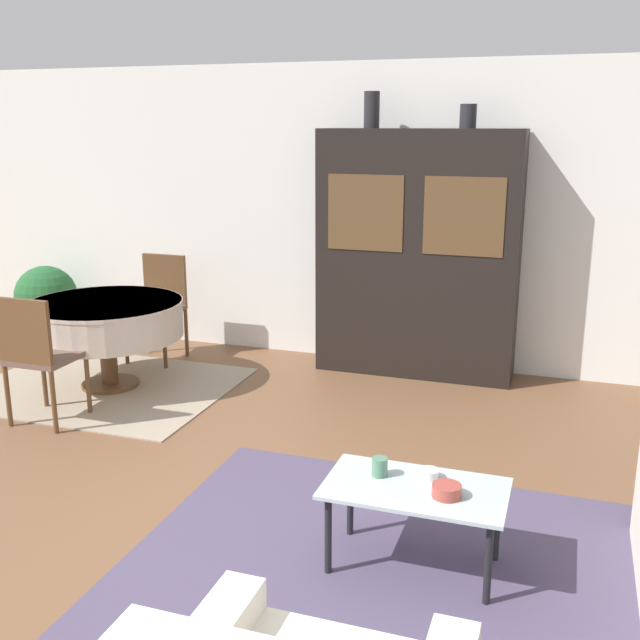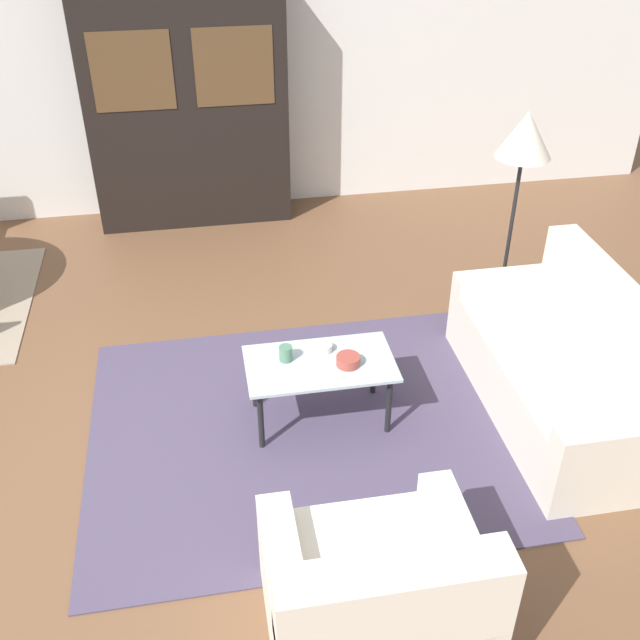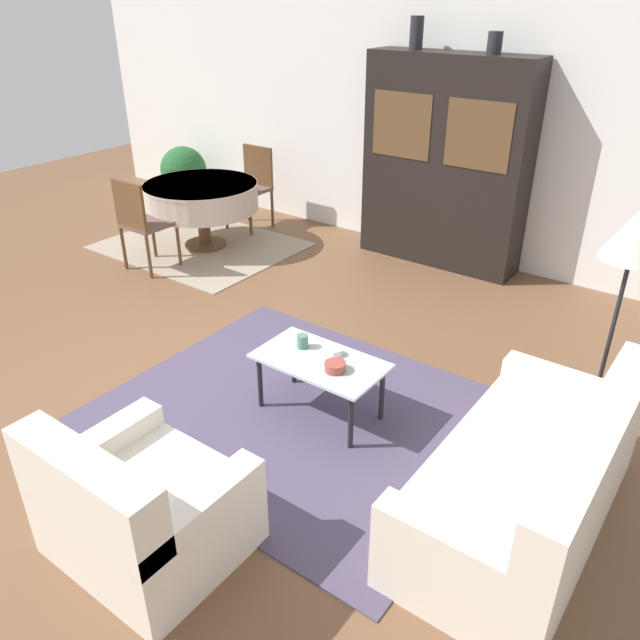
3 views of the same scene
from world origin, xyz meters
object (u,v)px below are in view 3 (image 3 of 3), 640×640
Objects in this scene: armchair at (140,508)px; coffee_table at (320,366)px; dining_chair_far at (252,182)px; floor_lamp at (634,245)px; couch at (531,483)px; display_cabinet at (445,164)px; bowl at (335,367)px; dining_table at (201,197)px; dining_chair_near at (141,219)px; cup at (302,341)px; potted_plant at (184,172)px; bowl_small at (335,352)px; vase_short at (495,43)px; vase_tall at (417,33)px.

armchair reaches higher than coffee_table.
floor_lamp is at bearing 160.01° from dining_chair_far.
couch is 1.55m from floor_lamp.
display_cabinet reaches higher than bowl.
couch is 4.95m from dining_table.
dining_chair_near is 10.07× the size of cup.
dining_chair_far is at bearing -6.81° from potted_plant.
display_cabinet reaches higher than couch.
dining_chair_near is at bearing 162.28° from cup.
cup is 0.12× the size of potted_plant.
armchair is 3.18m from floor_lamp.
cup is 0.68× the size of bowl.
display_cabinet is at bearing 97.60° from armchair.
cup is (-1.77, -0.95, -0.83)m from floor_lamp.
potted_plant is (-4.46, 2.73, -0.04)m from bowl_small.
vase_short is at bearing 92.89° from armchair.
bowl reaches higher than coffee_table.
dining_chair_near is (-2.36, -2.08, -0.50)m from display_cabinet.
cup is 0.97× the size of bowl_small.
dining_chair_near is 6.81× the size of bowl.
dining_chair_far reaches higher than dining_table.
bowl is (-1.41, -1.06, -0.85)m from floor_lamp.
dining_table is 1.32× the size of dining_chair_far.
armchair is at bearing -90.92° from coffee_table.
floor_lamp is at bearing -42.51° from display_cabinet.
floor_lamp is at bearing -37.51° from vase_tall.
coffee_table is at bearing -31.19° from dining_table.
bowl is at bearing -17.34° from coffee_table.
floor_lamp reaches higher than dining_chair_near.
floor_lamp is 2.88m from vase_short.
floor_lamp is (4.57, -0.80, 0.73)m from dining_table.
cup is at bearing 162.95° from coffee_table.
potted_plant is (-4.58, 2.89, -0.04)m from bowl.
vase_tall is at bearing 180.00° from vase_short.
bowl_small is (0.04, 0.11, 0.08)m from coffee_table.
vase_tall is (-1.23, 3.09, 1.80)m from bowl.
couch is at bearing -26.74° from potted_plant.
bowl is at bearing 82.89° from armchair.
potted_plant is (-1.42, 1.03, -0.16)m from dining_table.
bowl is at bearing -54.15° from bowl_small.
cup is 0.32× the size of vase_tall.
vase_short is (0.81, 0.00, -0.05)m from vase_tall.
display_cabinet is 1.22m from vase_short.
couch is at bearing -13.81° from dining_chair_near.
vase_short reaches higher than bowl.
dining_chair_far is at bearing 138.26° from coffee_table.
coffee_table is at bearing 138.26° from dining_chair_far.
bowl_small is at bearing -76.92° from display_cabinet.
floor_lamp is 1.96m from bowl.
potted_plant is (-4.16, -0.19, -1.79)m from vase_short.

